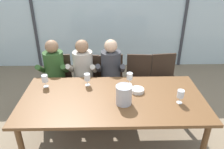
# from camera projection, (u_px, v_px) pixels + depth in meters

# --- Properties ---
(ground) EXTENTS (14.00, 14.00, 0.00)m
(ground) POSITION_uv_depth(u_px,v_px,m) (111.00, 101.00, 4.01)
(ground) COLOR #847056
(window_glass_panel) EXTENTS (7.53, 0.03, 2.60)m
(window_glass_panel) POSITION_uv_depth(u_px,v_px,m) (110.00, 11.00, 4.83)
(window_glass_panel) COLOR silver
(window_glass_panel) RESTS_ON ground
(window_mullion_left) EXTENTS (0.06, 0.06, 2.60)m
(window_mullion_left) POSITION_uv_depth(u_px,v_px,m) (33.00, 12.00, 4.78)
(window_mullion_left) COLOR #38383D
(window_mullion_left) RESTS_ON ground
(window_mullion_right) EXTENTS (0.06, 0.06, 2.60)m
(window_mullion_right) POSITION_uv_depth(u_px,v_px,m) (186.00, 11.00, 4.85)
(window_mullion_right) COLOR #38383D
(window_mullion_right) RESTS_ON ground
(hillside_vineyard) EXTENTS (13.53, 2.40, 1.48)m
(hillside_vineyard) POSITION_uv_depth(u_px,v_px,m) (109.00, 6.00, 8.45)
(hillside_vineyard) COLOR #386633
(hillside_vineyard) RESTS_ON ground
(dining_table) EXTENTS (2.33, 1.12, 0.74)m
(dining_table) POSITION_uv_depth(u_px,v_px,m) (113.00, 102.00, 2.81)
(dining_table) COLOR brown
(dining_table) RESTS_ON ground
(chair_near_curtain) EXTENTS (0.45, 0.45, 0.89)m
(chair_near_curtain) POSITION_uv_depth(u_px,v_px,m) (59.00, 77.00, 3.76)
(chair_near_curtain) COLOR #332319
(chair_near_curtain) RESTS_ON ground
(chair_left_of_center) EXTENTS (0.48, 0.48, 0.89)m
(chair_left_of_center) POSITION_uv_depth(u_px,v_px,m) (87.00, 77.00, 3.74)
(chair_left_of_center) COLOR #332319
(chair_left_of_center) RESTS_ON ground
(chair_center) EXTENTS (0.49, 0.49, 0.89)m
(chair_center) POSITION_uv_depth(u_px,v_px,m) (111.00, 77.00, 3.73)
(chair_center) COLOR #332319
(chair_center) RESTS_ON ground
(chair_right_of_center) EXTENTS (0.48, 0.48, 0.89)m
(chair_right_of_center) POSITION_uv_depth(u_px,v_px,m) (139.00, 77.00, 3.75)
(chair_right_of_center) COLOR #332319
(chair_right_of_center) RESTS_ON ground
(chair_near_window_right) EXTENTS (0.49, 0.49, 0.89)m
(chair_near_window_right) POSITION_uv_depth(u_px,v_px,m) (164.00, 76.00, 3.78)
(chair_near_window_right) COLOR #332319
(chair_near_window_right) RESTS_ON ground
(person_olive_shirt) EXTENTS (0.47, 0.62, 1.21)m
(person_olive_shirt) POSITION_uv_depth(u_px,v_px,m) (54.00, 72.00, 3.53)
(person_olive_shirt) COLOR #2D5123
(person_olive_shirt) RESTS_ON ground
(person_beige_jumper) EXTENTS (0.48, 0.62, 1.21)m
(person_beige_jumper) POSITION_uv_depth(u_px,v_px,m) (83.00, 72.00, 3.54)
(person_beige_jumper) COLOR #B7AD9E
(person_beige_jumper) RESTS_ON ground
(person_charcoal_jacket) EXTENTS (0.48, 0.62, 1.21)m
(person_charcoal_jacket) POSITION_uv_depth(u_px,v_px,m) (111.00, 72.00, 3.54)
(person_charcoal_jacket) COLOR #38383D
(person_charcoal_jacket) RESTS_ON ground
(ice_bucket_primary) EXTENTS (0.20, 0.20, 0.24)m
(ice_bucket_primary) POSITION_uv_depth(u_px,v_px,m) (124.00, 95.00, 2.62)
(ice_bucket_primary) COLOR #B7B7BC
(ice_bucket_primary) RESTS_ON dining_table
(tasting_bowl) EXTENTS (0.18, 0.18, 0.05)m
(tasting_bowl) POSITION_uv_depth(u_px,v_px,m) (137.00, 90.00, 2.89)
(tasting_bowl) COLOR silver
(tasting_bowl) RESTS_ON dining_table
(wine_glass_by_left_taster) EXTENTS (0.08, 0.08, 0.17)m
(wine_glass_by_left_taster) POSITION_uv_depth(u_px,v_px,m) (45.00, 79.00, 2.98)
(wine_glass_by_left_taster) COLOR silver
(wine_glass_by_left_taster) RESTS_ON dining_table
(wine_glass_near_bucket) EXTENTS (0.08, 0.08, 0.17)m
(wine_glass_near_bucket) POSITION_uv_depth(u_px,v_px,m) (181.00, 94.00, 2.63)
(wine_glass_near_bucket) COLOR silver
(wine_glass_near_bucket) RESTS_ON dining_table
(wine_glass_center_pour) EXTENTS (0.08, 0.08, 0.17)m
(wine_glass_center_pour) POSITION_uv_depth(u_px,v_px,m) (87.00, 78.00, 3.01)
(wine_glass_center_pour) COLOR silver
(wine_glass_center_pour) RESTS_ON dining_table
(wine_glass_by_right_taster) EXTENTS (0.08, 0.08, 0.17)m
(wine_glass_by_right_taster) POSITION_uv_depth(u_px,v_px,m) (130.00, 77.00, 3.04)
(wine_glass_by_right_taster) COLOR silver
(wine_glass_by_right_taster) RESTS_ON dining_table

